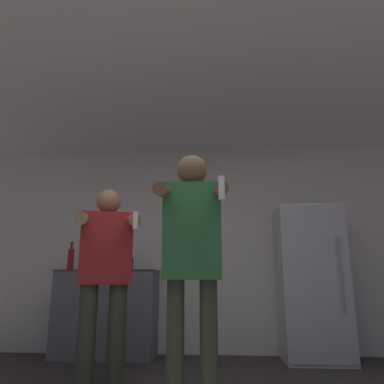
# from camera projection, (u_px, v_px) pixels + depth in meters

# --- Properties ---
(wall_back) EXTENTS (7.00, 0.06, 2.55)m
(wall_back) POSITION_uv_depth(u_px,v_px,m) (201.00, 246.00, 4.72)
(wall_back) COLOR silver
(wall_back) RESTS_ON ground_plane
(ceiling_slab) EXTENTS (7.00, 3.35, 0.05)m
(ceiling_slab) POSITION_uv_depth(u_px,v_px,m) (193.00, 98.00, 3.63)
(ceiling_slab) COLOR silver
(ceiling_slab) RESTS_ON wall_back
(refrigerator) EXTENTS (0.70, 0.67, 1.68)m
(refrigerator) POSITION_uv_depth(u_px,v_px,m) (311.00, 282.00, 4.19)
(refrigerator) COLOR silver
(refrigerator) RESTS_ON ground_plane
(counter) EXTENTS (1.17, 0.54, 0.97)m
(counter) POSITION_uv_depth(u_px,v_px,m) (107.00, 313.00, 4.33)
(counter) COLOR slate
(counter) RESTS_ON ground_plane
(bottle_clear_vodka) EXTENTS (0.08, 0.08, 0.34)m
(bottle_clear_vodka) POSITION_uv_depth(u_px,v_px,m) (71.00, 259.00, 4.54)
(bottle_clear_vodka) COLOR maroon
(bottle_clear_vodka) RESTS_ON counter
(bottle_tall_gin) EXTENTS (0.08, 0.08, 0.32)m
(bottle_tall_gin) POSITION_uv_depth(u_px,v_px,m) (111.00, 260.00, 4.50)
(bottle_tall_gin) COLOR silver
(bottle_tall_gin) RESTS_ON counter
(bottle_red_label) EXTENTS (0.08, 0.08, 0.23)m
(bottle_red_label) POSITION_uv_depth(u_px,v_px,m) (130.00, 263.00, 4.47)
(bottle_red_label) COLOR black
(bottle_red_label) RESTS_ON counter
(person_woman_foreground) EXTENTS (0.46, 0.50, 1.69)m
(person_woman_foreground) POSITION_uv_depth(u_px,v_px,m) (192.00, 250.00, 2.45)
(person_woman_foreground) COLOR #38422D
(person_woman_foreground) RESTS_ON ground_plane
(person_man_side) EXTENTS (0.60, 0.59, 1.63)m
(person_man_side) POSITION_uv_depth(u_px,v_px,m) (105.00, 271.00, 3.15)
(person_man_side) COLOR #38422D
(person_man_side) RESTS_ON ground_plane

